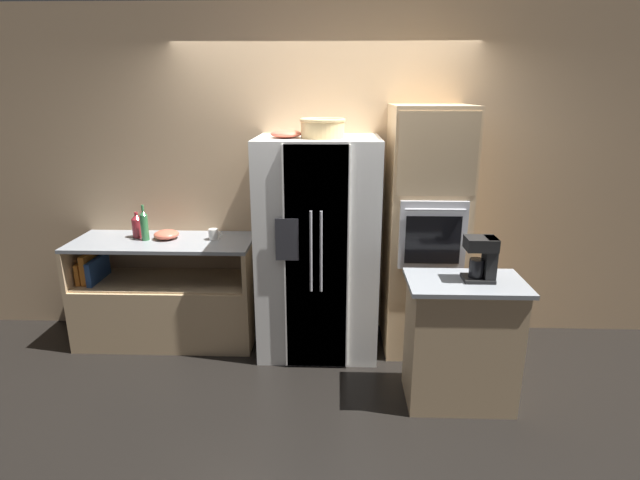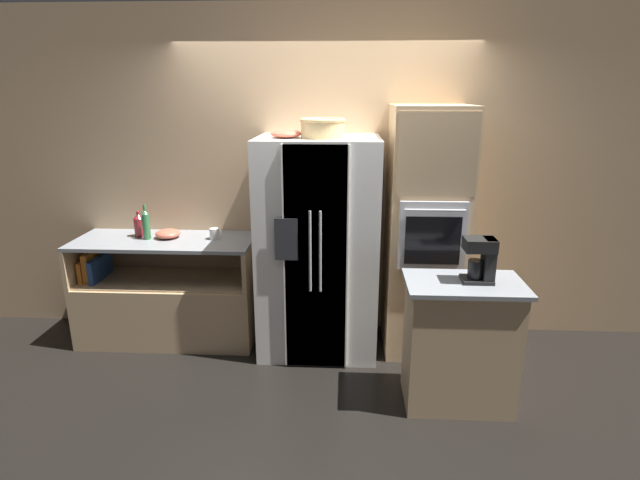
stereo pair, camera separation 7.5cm
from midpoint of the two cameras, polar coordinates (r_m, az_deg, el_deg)
ground_plane at (r=4.39m, az=-0.23°, el=-12.12°), size 20.00×20.00×0.00m
wall_back at (r=4.36m, az=-0.03°, el=7.24°), size 12.00×0.06×2.80m
counter_left at (r=4.60m, az=-17.50°, el=-7.02°), size 1.51×0.61×0.91m
refrigerator at (r=4.08m, az=-0.75°, el=-0.84°), size 0.96×0.79×1.77m
wall_oven at (r=4.15m, az=11.37°, el=0.90°), size 0.61×0.71×2.01m
island_counter at (r=3.63m, az=15.21°, el=-11.15°), size 0.78×0.49×0.91m
wicker_basket at (r=3.82m, az=-0.24°, el=12.74°), size 0.34×0.34×0.15m
fruit_bowl at (r=3.84m, az=-4.48°, el=12.01°), size 0.24×0.24×0.06m
bottle_tall at (r=4.53m, az=-20.61°, el=1.56°), size 0.09×0.09×0.22m
bottle_short at (r=4.42m, az=-19.90°, el=1.60°), size 0.06×0.06×0.30m
mug at (r=4.29m, az=-12.53°, el=0.63°), size 0.12×0.08×0.09m
mixing_bowl at (r=4.43m, az=-17.61°, el=0.61°), size 0.21×0.21×0.07m
coffee_maker at (r=3.43m, az=17.56°, el=-1.88°), size 0.20×0.16×0.30m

